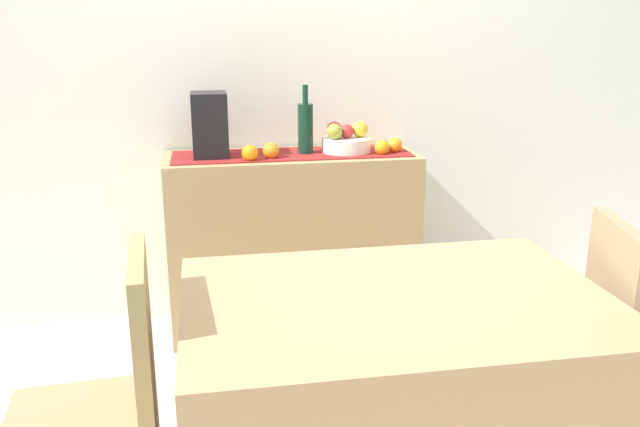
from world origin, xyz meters
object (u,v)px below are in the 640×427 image
object	(u,v)px
sideboard_console	(293,242)
dining_table	(393,411)
wine_bottle	(305,128)
coffee_maker	(210,125)
fruit_bowl	(346,145)

from	to	relation	value
sideboard_console	dining_table	distance (m)	1.40
wine_bottle	coffee_maker	size ratio (longest dim) A/B	1.09
coffee_maker	dining_table	world-z (taller)	coffee_maker
wine_bottle	coffee_maker	xyz separation A→B (m)	(-0.44, 0.00, 0.02)
sideboard_console	fruit_bowl	size ratio (longest dim) A/B	5.06
wine_bottle	coffee_maker	distance (m)	0.44
fruit_bowl	coffee_maker	world-z (taller)	coffee_maker
fruit_bowl	dining_table	xyz separation A→B (m)	(-0.16, -1.40, -0.54)
sideboard_console	coffee_maker	size ratio (longest dim) A/B	3.98
sideboard_console	dining_table	xyz separation A→B (m)	(0.10, -1.40, -0.07)
sideboard_console	dining_table	size ratio (longest dim) A/B	0.99
coffee_maker	dining_table	size ratio (longest dim) A/B	0.25
sideboard_console	coffee_maker	xyz separation A→B (m)	(-0.37, 0.00, 0.58)
fruit_bowl	sideboard_console	bearing A→B (deg)	180.00
wine_bottle	dining_table	xyz separation A→B (m)	(0.04, -1.40, -0.63)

